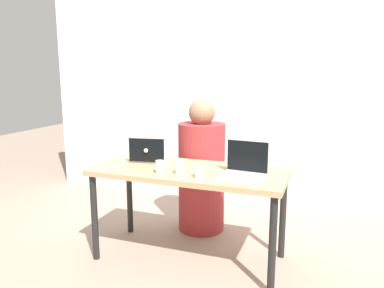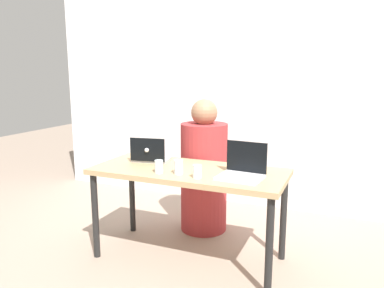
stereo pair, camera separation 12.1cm
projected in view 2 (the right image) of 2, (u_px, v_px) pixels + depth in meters
The scene contains 9 objects.
ground_plane at pixel (189, 257), 2.93m from camera, with size 12.00×12.00×0.00m, color gray.
back_wall at pixel (241, 95), 3.98m from camera, with size 4.50×0.10×2.36m, color white.
desk at pixel (189, 179), 2.81m from camera, with size 1.44×0.63×0.71m.
person_at_center at pixel (204, 173), 3.37m from camera, with size 0.52×0.52×1.20m.
laptop_back_left at pixel (150, 156), 3.02m from camera, with size 0.32×0.26×0.20m.
laptop_front_right at pixel (242, 170), 2.57m from camera, with size 0.31×0.29×0.24m.
water_glass_right at pixel (197, 172), 2.55m from camera, with size 0.06×0.06×0.09m.
water_glass_left at pixel (159, 167), 2.68m from camera, with size 0.06×0.06×0.09m.
water_glass_center at pixel (179, 168), 2.65m from camera, with size 0.06×0.06×0.10m.
Camera 2 is at (1.08, -2.48, 1.44)m, focal length 35.00 mm.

